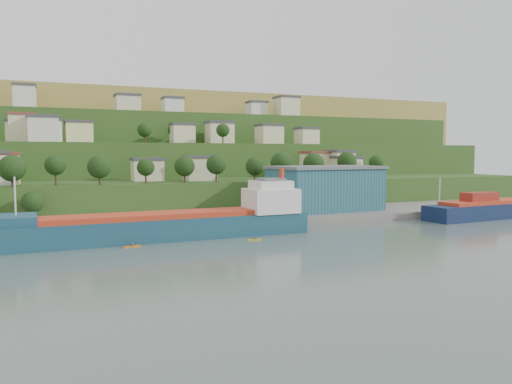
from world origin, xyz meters
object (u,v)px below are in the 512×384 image
cargo_ship_far (508,209)px  kayak_orange (132,246)px  cargo_ship_near (174,226)px  warehouse (325,188)px

cargo_ship_far → kayak_orange: (-108.91, -6.56, -2.07)m
cargo_ship_near → cargo_ship_far: (98.83, -0.15, -0.33)m
cargo_ship_near → cargo_ship_far: cargo_ship_near is taller
kayak_orange → cargo_ship_near: bearing=27.3°
cargo_ship_far → warehouse: 53.98m
cargo_ship_far → cargo_ship_near: bearing=176.1°
cargo_ship_near → cargo_ship_far: bearing=-1.9°
cargo_ship_near → kayak_orange: 12.35m
warehouse → kayak_orange: bearing=-160.1°
cargo_ship_far → kayak_orange: 109.13m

